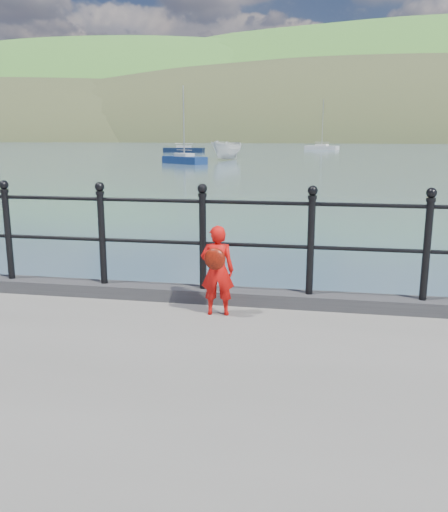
% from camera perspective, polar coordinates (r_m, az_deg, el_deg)
% --- Properties ---
extents(ground, '(600.00, 600.00, 0.00)m').
position_cam_1_polar(ground, '(6.91, -6.81, -11.97)').
color(ground, '#2D4251').
rests_on(ground, ground).
extents(kerb, '(60.00, 0.30, 0.15)m').
position_cam_1_polar(kerb, '(6.39, -7.47, -3.75)').
color(kerb, '#28282B').
rests_on(kerb, quay).
extents(railing, '(18.11, 0.11, 1.20)m').
position_cam_1_polar(railing, '(6.22, -7.66, 2.88)').
color(railing, black).
rests_on(railing, kerb).
extents(far_shore, '(830.00, 200.00, 156.00)m').
position_cam_1_polar(far_shore, '(249.38, 18.95, 6.29)').
color(far_shore, '#333A21').
rests_on(far_shore, ground).
extents(child, '(0.37, 0.32, 0.96)m').
position_cam_1_polar(child, '(5.66, -0.72, -1.45)').
color(child, red).
rests_on(child, quay).
extents(launch_white, '(3.56, 5.75, 2.08)m').
position_cam_1_polar(launch_white, '(59.24, 0.32, 11.05)').
color(launch_white, silver).
rests_on(launch_white, ground).
extents(sailboat_left, '(6.07, 1.98, 8.57)m').
position_cam_1_polar(sailboat_left, '(83.04, -4.24, 11.05)').
color(sailboat_left, black).
rests_on(sailboat_left, ground).
extents(sailboat_port, '(4.95, 4.21, 7.36)m').
position_cam_1_polar(sailboat_port, '(52.54, -4.20, 10.03)').
color(sailboat_port, navy).
rests_on(sailboat_port, ground).
extents(sailboat_deep, '(6.02, 3.84, 8.63)m').
position_cam_1_polar(sailboat_deep, '(97.19, 10.24, 11.14)').
color(sailboat_deep, silver).
rests_on(sailboat_deep, ground).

